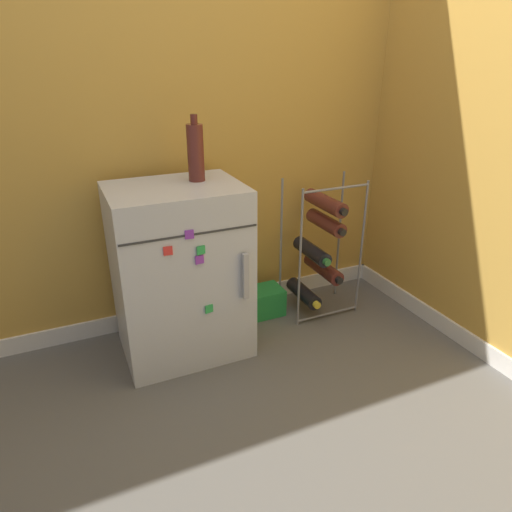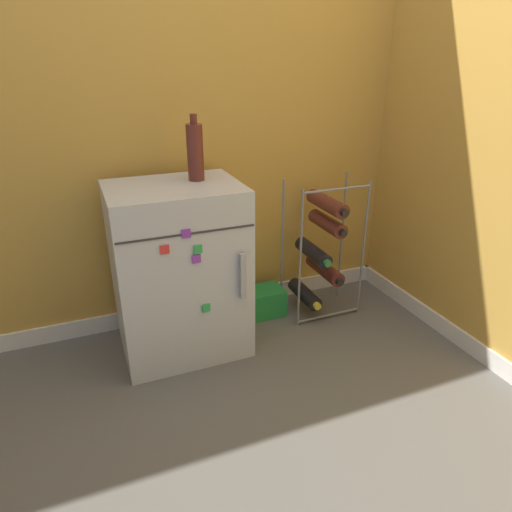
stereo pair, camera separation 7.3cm
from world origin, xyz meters
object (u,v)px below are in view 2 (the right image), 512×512
soda_box (257,303)px  wine_rack (320,249)px  mini_fridge (179,271)px  fridge_top_bottle (195,152)px

soda_box → wine_rack: bearing=-13.7°
mini_fridge → fridge_top_bottle: bearing=22.8°
wine_rack → fridge_top_bottle: fridge_top_bottle is taller
wine_rack → fridge_top_bottle: 0.85m
mini_fridge → wine_rack: (0.77, 0.05, -0.03)m
mini_fridge → wine_rack: mini_fridge is taller
wine_rack → soda_box: size_ratio=2.55×
fridge_top_bottle → soda_box: bearing=13.4°
mini_fridge → wine_rack: 0.77m
wine_rack → fridge_top_bottle: (-0.65, 0.00, 0.56)m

